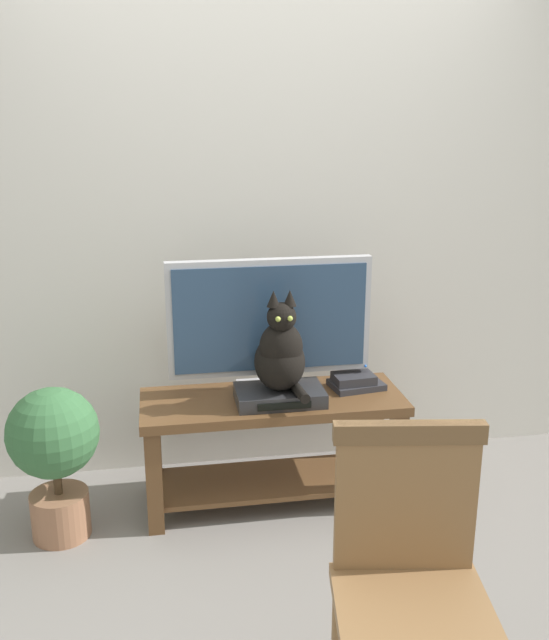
{
  "coord_description": "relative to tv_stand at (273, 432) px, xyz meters",
  "views": [
    {
      "loc": [
        -0.51,
        -2.34,
        1.78
      ],
      "look_at": [
        -0.02,
        0.56,
        0.91
      ],
      "focal_mm": 39.71,
      "sensor_mm": 36.0,
      "label": 1
    }
  ],
  "objects": [
    {
      "name": "potted_plant",
      "position": [
        -0.96,
        -0.13,
        0.06
      ],
      "size": [
        0.39,
        0.39,
        0.68
      ],
      "color": "#9E6B4C",
      "rests_on": "ground"
    },
    {
      "name": "back_wall",
      "position": [
        0.02,
        0.5,
        1.04
      ],
      "size": [
        7.0,
        0.12,
        2.8
      ],
      "primitive_type": "cube",
      "color": "silver",
      "rests_on": "ground"
    },
    {
      "name": "tv_stand",
      "position": [
        0.0,
        0.0,
        0.0
      ],
      "size": [
        1.2,
        0.45,
        0.53
      ],
      "color": "brown",
      "rests_on": "ground"
    },
    {
      "name": "book_stack",
      "position": [
        0.4,
        0.05,
        0.2
      ],
      "size": [
        0.26,
        0.2,
        0.07
      ],
      "color": "#2D2D33",
      "rests_on": "tv_stand"
    },
    {
      "name": "tv",
      "position": [
        0.0,
        0.07,
        0.51
      ],
      "size": [
        0.93,
        0.2,
        0.63
      ],
      "color": "#B7B7BC",
      "rests_on": "tv_stand"
    },
    {
      "name": "wooden_chair",
      "position": [
        0.17,
        -1.33,
        0.19
      ],
      "size": [
        0.49,
        0.5,
        0.94
      ],
      "color": "olive",
      "rests_on": "ground"
    },
    {
      "name": "media_box",
      "position": [
        0.02,
        -0.06,
        0.2
      ],
      "size": [
        0.39,
        0.25,
        0.06
      ],
      "color": "#2D2D30",
      "rests_on": "tv_stand"
    },
    {
      "name": "cat",
      "position": [
        0.02,
        -0.07,
        0.41
      ],
      "size": [
        0.22,
        0.32,
        0.46
      ],
      "color": "black",
      "rests_on": "media_box"
    },
    {
      "name": "ground_plane",
      "position": [
        0.02,
        -0.61,
        -0.36
      ],
      "size": [
        12.0,
        12.0,
        0.0
      ],
      "primitive_type": "plane",
      "color": "gray"
    }
  ]
}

